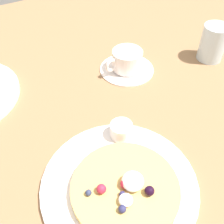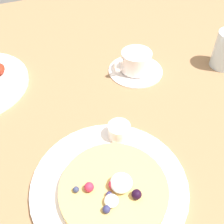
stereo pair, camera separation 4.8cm
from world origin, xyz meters
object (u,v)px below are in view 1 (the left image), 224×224
at_px(syrup_ramekin, 121,130).
at_px(pancake_plate, 119,185).
at_px(water_glass, 213,43).
at_px(coffee_saucer, 127,69).
at_px(coffee_cup, 127,60).

bearing_deg(syrup_ramekin, pancake_plate, -122.74).
distance_m(syrup_ramekin, water_glass, 0.40).
height_order(coffee_saucer, water_glass, water_glass).
bearing_deg(coffee_cup, coffee_saucer, 3.81).
bearing_deg(pancake_plate, coffee_saucer, 55.40).
height_order(coffee_cup, water_glass, water_glass).
bearing_deg(coffee_cup, syrup_ramekin, -125.20).
bearing_deg(coffee_cup, pancake_plate, -124.41).
height_order(syrup_ramekin, coffee_cup, coffee_cup).
xyz_separation_m(syrup_ramekin, coffee_saucer, (0.14, 0.20, -0.02)).
distance_m(pancake_plate, water_glass, 0.49).
bearing_deg(water_glass, coffee_saucer, 163.03).
relative_size(pancake_plate, coffee_cup, 2.63).
xyz_separation_m(syrup_ramekin, coffee_cup, (0.14, 0.20, 0.01)).
bearing_deg(coffee_saucer, syrup_ramekin, -125.48).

